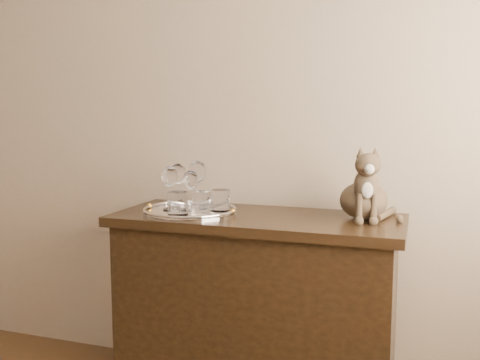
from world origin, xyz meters
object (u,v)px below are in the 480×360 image
object	(u,v)px
tray	(190,211)
tumbler_b	(178,203)
tumbler_a	(201,202)
sideboard	(256,313)
wine_glass_b	(197,184)
cat	(364,182)
tumbler_c	(220,200)
wine_glass_a	(178,185)
wine_glass_c	(169,188)
wine_glass_d	(191,190)

from	to	relation	value
tray	tumbler_b	distance (m)	0.12
tumbler_a	sideboard	bearing A→B (deg)	14.48
wine_glass_b	cat	bearing A→B (deg)	0.39
tumbler_c	cat	xyz separation A→B (m)	(0.59, 0.07, 0.09)
sideboard	wine_glass_b	distance (m)	0.62
wine_glass_a	cat	xyz separation A→B (m)	(0.81, 0.03, 0.04)
wine_glass_a	wine_glass_b	size ratio (longest dim) A/B	0.94
wine_glass_b	tumbler_c	distance (m)	0.16
wine_glass_b	wine_glass_c	size ratio (longest dim) A/B	1.09
wine_glass_c	tumbler_c	distance (m)	0.23
wine_glass_d	wine_glass_a	bearing A→B (deg)	145.68
wine_glass_a	wine_glass_b	world-z (taller)	wine_glass_b
tumbler_a	wine_glass_c	bearing A→B (deg)	173.76
wine_glass_b	wine_glass_d	size ratio (longest dim) A/B	1.21
tumbler_c	cat	bearing A→B (deg)	7.10
tumbler_a	tumbler_b	size ratio (longest dim) A/B	0.95
sideboard	tumbler_a	distance (m)	0.53
wine_glass_a	tumbler_a	bearing A→B (deg)	-33.43
wine_glass_a	tumbler_c	size ratio (longest dim) A/B	2.13
wine_glass_a	wine_glass_d	bearing A→B (deg)	-34.32
tray	wine_glass_c	distance (m)	0.13
tray	wine_glass_c	xyz separation A→B (m)	(-0.09, -0.02, 0.10)
sideboard	tumbler_a	size ratio (longest dim) A/B	13.18
wine_glass_a	tumbler_c	distance (m)	0.23
tray	wine_glass_d	size ratio (longest dim) A/B	2.33
cat	wine_glass_b	bearing A→B (deg)	168.38
wine_glass_c	wine_glass_d	bearing A→B (deg)	16.66
wine_glass_b	tumbler_c	xyz separation A→B (m)	(0.14, -0.07, -0.06)
wine_glass_c	tumbler_c	xyz separation A→B (m)	(0.22, 0.05, -0.05)
tumbler_b	wine_glass_c	bearing A→B (deg)	131.34
tumbler_a	tumbler_c	size ratio (longest dim) A/B	0.99
wine_glass_a	wine_glass_d	distance (m)	0.11
wine_glass_d	cat	size ratio (longest dim) A/B	0.58
wine_glass_b	wine_glass_d	distance (m)	0.09
wine_glass_c	cat	xyz separation A→B (m)	(0.81, 0.12, 0.04)
sideboard	wine_glass_d	distance (m)	0.60
wine_glass_a	tumbler_a	distance (m)	0.19
wine_glass_b	tumbler_b	distance (m)	0.21
tray	tumbler_c	bearing A→B (deg)	12.61
tray	tumbler_c	world-z (taller)	tumbler_c
tumbler_a	tumbler_c	distance (m)	0.09
wine_glass_c	tumbler_a	distance (m)	0.16
tray	tumbler_a	bearing A→B (deg)	-26.46
wine_glass_b	sideboard	bearing A→B (deg)	-13.62
sideboard	wine_glass_b	world-z (taller)	wine_glass_b
wine_glass_b	wine_glass_d	bearing A→B (deg)	-86.50
tray	tumbler_a	xyz separation A→B (m)	(0.07, -0.03, 0.05)
tray	tumbler_c	distance (m)	0.14
wine_glass_a	tumbler_b	world-z (taller)	wine_glass_a
tray	wine_glass_c	size ratio (longest dim) A/B	2.10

